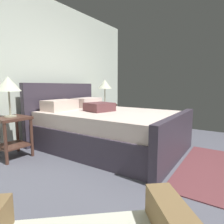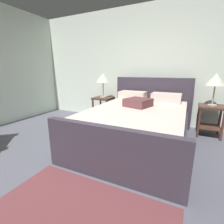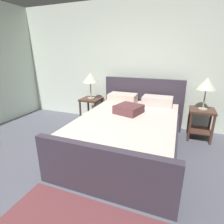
# 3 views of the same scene
# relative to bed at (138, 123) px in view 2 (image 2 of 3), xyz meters

# --- Properties ---
(ground_plane) EXTENTS (5.43, 5.50, 0.02)m
(ground_plane) POSITION_rel_bed_xyz_m (-0.42, -1.50, -0.35)
(ground_plane) COLOR slate
(wall_back) EXTENTS (5.55, 0.12, 2.68)m
(wall_back) POSITION_rel_bed_xyz_m (-0.42, 1.31, 1.00)
(wall_back) COLOR silver
(wall_back) RESTS_ON ground
(bed) EXTENTS (1.70, 2.34, 1.09)m
(bed) POSITION_rel_bed_xyz_m (0.00, 0.00, 0.00)
(bed) COLOR #3D3442
(bed) RESTS_ON ground
(nightstand_right) EXTENTS (0.44, 0.44, 0.60)m
(nightstand_right) POSITION_rel_bed_xyz_m (1.16, 0.86, 0.06)
(nightstand_right) COLOR #503025
(nightstand_right) RESTS_ON ground
(table_lamp_right) EXTENTS (0.34, 0.34, 0.59)m
(table_lamp_right) POSITION_rel_bed_xyz_m (1.16, 0.86, 0.73)
(table_lamp_right) COLOR #B7B293
(table_lamp_right) RESTS_ON nightstand_right
(nightstand_left) EXTENTS (0.44, 0.44, 0.60)m
(nightstand_left) POSITION_rel_bed_xyz_m (-1.16, 0.84, 0.06)
(nightstand_left) COLOR #503025
(nightstand_left) RESTS_ON ground
(table_lamp_left) EXTENTS (0.34, 0.34, 0.58)m
(table_lamp_left) POSITION_rel_bed_xyz_m (-1.16, 0.84, 0.72)
(table_lamp_left) COLOR #B7B293
(table_lamp_left) RESTS_ON nightstand_left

